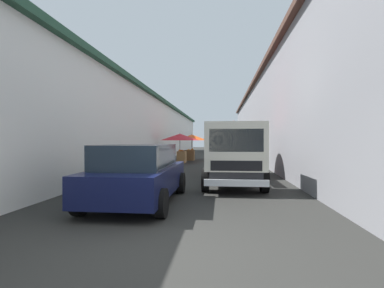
# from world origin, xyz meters

# --- Properties ---
(ground) EXTENTS (90.00, 90.00, 0.00)m
(ground) POSITION_xyz_m (13.50, 0.00, 0.00)
(ground) COLOR #282826
(building_left_whitewash) EXTENTS (49.80, 7.50, 4.69)m
(building_left_whitewash) POSITION_xyz_m (15.75, 7.02, 2.35)
(building_left_whitewash) COLOR silver
(building_left_whitewash) RESTS_ON ground
(building_right_concrete) EXTENTS (49.80, 7.50, 6.01)m
(building_right_concrete) POSITION_xyz_m (15.75, -7.02, 3.01)
(building_right_concrete) COLOR gray
(building_right_concrete) RESTS_ON ground
(fruit_stall_far_left) EXTENTS (2.52, 2.52, 2.45)m
(fruit_stall_far_left) POSITION_xyz_m (8.84, -1.55, 1.92)
(fruit_stall_far_left) COLOR #9E9EA3
(fruit_stall_far_left) RESTS_ON ground
(fruit_stall_mid_lane) EXTENTS (2.73, 2.73, 2.08)m
(fruit_stall_mid_lane) POSITION_xyz_m (15.31, 1.83, 1.62)
(fruit_stall_mid_lane) COLOR #9E9EA3
(fruit_stall_mid_lane) RESTS_ON ground
(fruit_stall_near_right) EXTENTS (2.43, 2.43, 2.08)m
(fruit_stall_near_right) POSITION_xyz_m (18.01, 1.33, 1.54)
(fruit_stall_near_right) COLOR #9E9EA3
(fruit_stall_near_right) RESTS_ON ground
(hatchback_car) EXTENTS (3.91, 1.92, 1.45)m
(hatchback_car) POSITION_xyz_m (3.08, 1.03, 0.74)
(hatchback_car) COLOR #0F1438
(hatchback_car) RESTS_ON ground
(delivery_truck) EXTENTS (4.94, 2.02, 2.08)m
(delivery_truck) POSITION_xyz_m (5.45, -1.40, 1.04)
(delivery_truck) COLOR black
(delivery_truck) RESTS_ON ground
(vendor_by_crates) EXTENTS (0.43, 0.57, 1.70)m
(vendor_by_crates) POSITION_xyz_m (11.24, -0.89, 0.99)
(vendor_by_crates) COLOR navy
(vendor_by_crates) RESTS_ON ground
(parked_scooter) EXTENTS (1.69, 0.34, 1.14)m
(parked_scooter) POSITION_xyz_m (8.55, 2.42, 0.45)
(parked_scooter) COLOR black
(parked_scooter) RESTS_ON ground
(plastic_stool) EXTENTS (0.30, 0.30, 0.43)m
(plastic_stool) POSITION_xyz_m (9.18, 1.12, 0.33)
(plastic_stool) COLOR #1E8C3F
(plastic_stool) RESTS_ON ground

